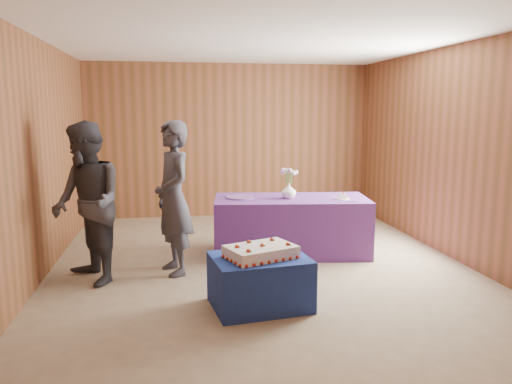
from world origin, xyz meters
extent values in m
plane|color=gray|center=(0.00, 0.00, 0.00)|extent=(6.00, 6.00, 0.00)
cube|color=brown|center=(0.00, 3.00, 1.35)|extent=(5.00, 0.04, 2.70)
cube|color=brown|center=(0.00, -3.00, 1.35)|extent=(5.00, 0.04, 2.70)
cube|color=brown|center=(-2.50, 0.00, 1.35)|extent=(0.04, 6.00, 2.70)
cube|color=brown|center=(2.50, 0.00, 1.35)|extent=(0.04, 6.00, 2.70)
cube|color=white|center=(0.00, 0.00, 2.70)|extent=(5.00, 6.00, 0.04)
cube|color=navy|center=(-0.23, -1.33, 0.25)|extent=(0.98, 0.81, 0.50)
cube|color=#633086|center=(0.50, 0.40, 0.38)|extent=(2.10, 1.15, 0.75)
cube|color=silver|center=(-0.22, -1.36, 0.56)|extent=(0.74, 0.62, 0.12)
sphere|color=#9E210C|center=(-0.44, -1.66, 0.52)|extent=(0.03, 0.03, 0.03)
sphere|color=#9E210C|center=(0.15, -1.44, 0.52)|extent=(0.03, 0.03, 0.03)
sphere|color=#9E210C|center=(-0.59, -1.27, 0.52)|extent=(0.03, 0.03, 0.03)
sphere|color=#9E210C|center=(0.00, -1.05, 0.52)|extent=(0.03, 0.03, 0.03)
sphere|color=#9E210C|center=(-0.36, -1.52, 0.63)|extent=(0.04, 0.04, 0.04)
cone|color=#155F22|center=(-0.33, -1.52, 0.62)|extent=(0.02, 0.03, 0.03)
sphere|color=#9E210C|center=(-0.10, -1.21, 0.63)|extent=(0.04, 0.04, 0.04)
cone|color=#155F22|center=(-0.07, -1.21, 0.62)|extent=(0.02, 0.03, 0.03)
sphere|color=#9E210C|center=(-0.22, -1.36, 0.63)|extent=(0.04, 0.04, 0.04)
cone|color=#155F22|center=(-0.19, -1.36, 0.62)|extent=(0.02, 0.03, 0.03)
imported|color=white|center=(0.46, 0.37, 0.85)|extent=(0.23, 0.23, 0.20)
cylinder|color=#306528|center=(0.50, 0.37, 1.03)|extent=(0.01, 0.01, 0.16)
sphere|color=#C5A6D7|center=(0.55, 0.37, 1.11)|extent=(0.05, 0.05, 0.05)
cylinder|color=#306528|center=(0.49, 0.39, 1.03)|extent=(0.01, 0.01, 0.16)
sphere|color=white|center=(0.54, 0.42, 1.11)|extent=(0.05, 0.05, 0.05)
cylinder|color=#306528|center=(0.48, 0.41, 1.03)|extent=(0.01, 0.01, 0.16)
sphere|color=#C5A6D7|center=(0.50, 0.46, 1.11)|extent=(0.05, 0.05, 0.05)
cylinder|color=#306528|center=(0.45, 0.41, 1.03)|extent=(0.01, 0.01, 0.16)
sphere|color=white|center=(0.45, 0.47, 1.11)|extent=(0.05, 0.05, 0.05)
cylinder|color=#306528|center=(0.44, 0.40, 1.03)|extent=(0.01, 0.01, 0.16)
sphere|color=#C5A6D7|center=(0.40, 0.44, 1.11)|extent=(0.05, 0.05, 0.05)
cylinder|color=#306528|center=(0.42, 0.38, 1.03)|extent=(0.01, 0.01, 0.16)
sphere|color=white|center=(0.37, 0.40, 1.11)|extent=(0.05, 0.05, 0.05)
cylinder|color=#306528|center=(0.42, 0.36, 1.03)|extent=(0.01, 0.01, 0.16)
sphere|color=#C5A6D7|center=(0.37, 0.35, 1.11)|extent=(0.05, 0.05, 0.05)
cylinder|color=#306528|center=(0.44, 0.34, 1.03)|extent=(0.01, 0.01, 0.16)
sphere|color=white|center=(0.40, 0.30, 1.11)|extent=(0.05, 0.05, 0.05)
cylinder|color=#306528|center=(0.45, 0.34, 1.03)|extent=(0.01, 0.01, 0.16)
sphere|color=#C5A6D7|center=(0.45, 0.28, 1.11)|extent=(0.05, 0.05, 0.05)
cylinder|color=#306528|center=(0.48, 0.34, 1.03)|extent=(0.01, 0.01, 0.16)
sphere|color=white|center=(0.50, 0.29, 1.11)|extent=(0.05, 0.05, 0.05)
cylinder|color=#306528|center=(0.49, 0.35, 1.03)|extent=(0.01, 0.01, 0.16)
sphere|color=#C5A6D7|center=(0.54, 0.32, 1.11)|extent=(0.05, 0.05, 0.05)
cylinder|color=#7B53A7|center=(-0.16, 0.50, 0.76)|extent=(0.49, 0.49, 0.02)
cylinder|color=silver|center=(1.13, 0.18, 0.76)|extent=(0.21, 0.21, 0.01)
cube|color=silver|center=(1.13, 0.18, 0.79)|extent=(0.08, 0.07, 0.06)
sphere|color=#9E210C|center=(1.13, 0.16, 0.84)|extent=(0.03, 0.03, 0.03)
cube|color=#ADADB2|center=(1.12, -0.01, 0.75)|extent=(0.26, 0.05, 0.00)
imported|color=#373741|center=(-1.03, -0.16, 0.89)|extent=(0.61, 0.75, 1.78)
imported|color=#363640|center=(-1.95, -0.34, 0.89)|extent=(1.01, 1.09, 1.78)
camera|label=1|loc=(-1.03, -5.87, 1.89)|focal=35.00mm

